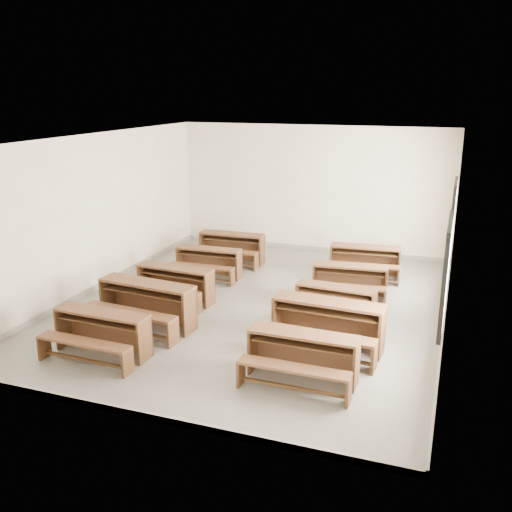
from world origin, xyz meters
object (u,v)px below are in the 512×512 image
(desk_set_3, at_px, (208,260))
(desk_set_5, at_px, (302,353))
(desk_set_1, at_px, (146,301))
(desk_set_7, at_px, (335,301))
(desk_set_0, at_px, (101,330))
(desk_set_8, at_px, (350,279))
(desk_set_2, at_px, (174,282))
(desk_set_4, at_px, (231,245))
(desk_set_9, at_px, (365,259))
(desk_set_6, at_px, (327,322))

(desk_set_3, distance_m, desk_set_5, 5.01)
(desk_set_1, height_order, desk_set_7, desk_set_1)
(desk_set_0, xyz_separation_m, desk_set_5, (3.20, 0.27, 0.00))
(desk_set_0, bearing_deg, desk_set_8, 52.34)
(desk_set_0, relative_size, desk_set_2, 0.99)
(desk_set_0, xyz_separation_m, desk_set_7, (3.17, 2.60, -0.03))
(desk_set_3, height_order, desk_set_4, desk_set_4)
(desk_set_3, bearing_deg, desk_set_9, 18.21)
(desk_set_3, bearing_deg, desk_set_2, -91.88)
(desk_set_3, height_order, desk_set_6, desk_set_6)
(desk_set_7, height_order, desk_set_8, desk_set_8)
(desk_set_4, bearing_deg, desk_set_1, -90.93)
(desk_set_4, relative_size, desk_set_7, 1.08)
(desk_set_2, relative_size, desk_set_6, 0.88)
(desk_set_3, bearing_deg, desk_set_1, -90.03)
(desk_set_7, distance_m, desk_set_9, 2.74)
(desk_set_0, height_order, desk_set_3, desk_set_0)
(desk_set_2, relative_size, desk_set_4, 1.00)
(desk_set_4, bearing_deg, desk_set_0, -92.08)
(desk_set_2, distance_m, desk_set_5, 3.90)
(desk_set_5, bearing_deg, desk_set_2, 145.97)
(desk_set_0, xyz_separation_m, desk_set_8, (3.20, 3.88, -0.03))
(desk_set_2, height_order, desk_set_7, desk_set_2)
(desk_set_9, bearing_deg, desk_set_2, -144.04)
(desk_set_2, xyz_separation_m, desk_set_9, (3.27, 2.84, -0.00))
(desk_set_2, bearing_deg, desk_set_8, 27.48)
(desk_set_5, distance_m, desk_set_9, 5.06)
(desk_set_2, distance_m, desk_set_6, 3.48)
(desk_set_8, bearing_deg, desk_set_3, 170.48)
(desk_set_6, distance_m, desk_set_7, 1.20)
(desk_set_1, distance_m, desk_set_8, 4.09)
(desk_set_7, bearing_deg, desk_set_0, -136.91)
(desk_set_4, xyz_separation_m, desk_set_6, (3.27, -3.96, 0.06))
(desk_set_8, xyz_separation_m, desk_set_9, (0.06, 1.45, 0.02))
(desk_set_8, bearing_deg, desk_set_5, -95.41)
(desk_set_4, relative_size, desk_set_6, 0.87)
(desk_set_1, bearing_deg, desk_set_8, 45.70)
(desk_set_0, distance_m, desk_set_9, 6.25)
(desk_set_6, bearing_deg, desk_set_4, 132.41)
(desk_set_2, relative_size, desk_set_7, 1.08)
(desk_set_1, bearing_deg, desk_set_6, 8.29)
(desk_set_0, relative_size, desk_set_7, 1.07)
(desk_set_6, bearing_deg, desk_set_2, 164.63)
(desk_set_0, xyz_separation_m, desk_set_2, (-0.01, 2.49, -0.00))
(desk_set_1, relative_size, desk_set_3, 1.25)
(desk_set_1, height_order, desk_set_5, desk_set_1)
(desk_set_2, bearing_deg, desk_set_5, -30.70)
(desk_set_2, distance_m, desk_set_9, 4.33)
(desk_set_1, bearing_deg, desk_set_9, 57.48)
(desk_set_1, height_order, desk_set_3, desk_set_1)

